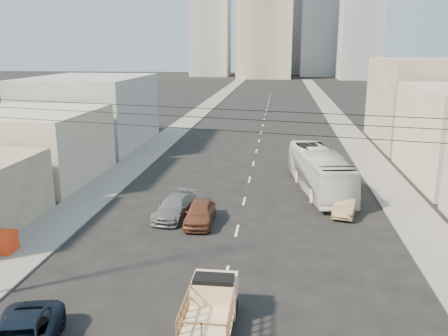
% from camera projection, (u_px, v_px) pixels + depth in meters
% --- Properties ---
extents(sidewalk_left, '(3.50, 180.00, 0.12)m').
position_uv_depth(sidewalk_left, '(200.00, 112.00, 85.18)').
color(sidewalk_left, slate).
rests_on(sidewalk_left, ground).
extents(sidewalk_right, '(3.50, 180.00, 0.12)m').
position_uv_depth(sidewalk_right, '(333.00, 114.00, 82.50)').
color(sidewalk_right, slate).
rests_on(sidewalk_right, ground).
extents(lane_dashes, '(0.15, 104.00, 0.01)m').
position_uv_depth(lane_dashes, '(262.00, 129.00, 67.50)').
color(lane_dashes, silver).
rests_on(lane_dashes, ground).
extents(flatbed_pickup, '(1.95, 4.41, 1.90)m').
position_uv_depth(flatbed_pickup, '(211.00, 305.00, 19.28)').
color(flatbed_pickup, beige).
rests_on(flatbed_pickup, ground).
extents(city_bus, '(4.76, 12.25, 3.33)m').
position_uv_depth(city_bus, '(319.00, 171.00, 37.91)').
color(city_bus, silver).
rests_on(city_bus, ground).
extents(sedan_brown, '(1.89, 4.47, 1.51)m').
position_uv_depth(sedan_brown, '(200.00, 213.00, 30.99)').
color(sedan_brown, brown).
rests_on(sedan_brown, ground).
extents(sedan_tan, '(2.31, 4.13, 1.29)m').
position_uv_depth(sedan_tan, '(346.00, 205.00, 32.81)').
color(sedan_tan, '#937656').
rests_on(sedan_tan, ground).
extents(sedan_grey, '(2.68, 5.14, 1.42)m').
position_uv_depth(sedan_grey, '(175.00, 207.00, 32.19)').
color(sedan_grey, slate).
rests_on(sedan_grey, ground).
extents(overhead_wires, '(23.01, 5.02, 0.72)m').
position_uv_depth(overhead_wires, '(204.00, 118.00, 15.73)').
color(overhead_wires, black).
rests_on(overhead_wires, ground).
extents(bldg_right_far, '(12.00, 16.00, 10.00)m').
position_uv_depth(bldg_right_far, '(431.00, 103.00, 55.32)').
color(bldg_right_far, gray).
rests_on(bldg_right_far, ground).
extents(bldg_left_mid, '(11.00, 12.00, 6.00)m').
position_uv_depth(bldg_left_mid, '(29.00, 146.00, 41.02)').
color(bldg_left_mid, '#B4A991').
rests_on(bldg_left_mid, ground).
extents(bldg_left_far, '(12.00, 16.00, 8.00)m').
position_uv_depth(bldg_left_far, '(90.00, 111.00, 55.26)').
color(bldg_left_far, gray).
rests_on(bldg_left_far, ground).
extents(midrise_ne, '(16.00, 16.00, 40.00)m').
position_uv_depth(midrise_ne, '(322.00, 25.00, 187.52)').
color(midrise_ne, '#93959B').
rests_on(midrise_ne, ground).
extents(midrise_nw, '(15.00, 15.00, 34.00)m').
position_uv_depth(midrise_nw, '(210.00, 33.00, 188.47)').
color(midrise_nw, '#93959B').
rests_on(midrise_nw, ground).
extents(midrise_back, '(18.00, 18.00, 44.00)m').
position_uv_depth(midrise_back, '(291.00, 22.00, 202.83)').
color(midrise_back, gray).
rests_on(midrise_back, ground).
extents(midrise_east, '(14.00, 14.00, 28.00)m').
position_uv_depth(midrise_east, '(360.00, 39.00, 168.39)').
color(midrise_east, '#93959B').
rests_on(midrise_east, ground).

